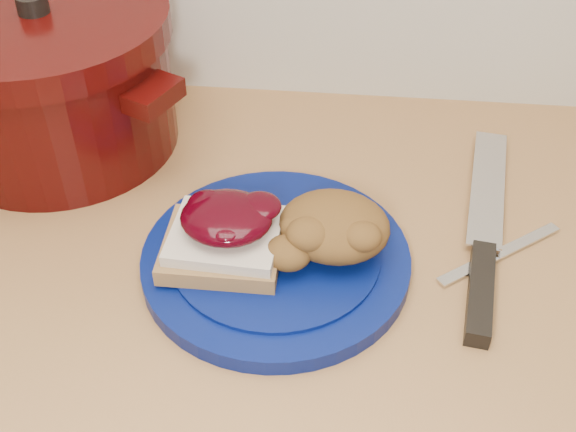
# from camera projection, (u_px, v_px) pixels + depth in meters

# --- Properties ---
(plate) EXTENTS (0.29, 0.29, 0.02)m
(plate) POSITION_uv_depth(u_px,v_px,m) (276.00, 260.00, 0.71)
(plate) COLOR #051253
(plate) RESTS_ON wood_countertop
(sandwich) EXTENTS (0.11, 0.10, 0.06)m
(sandwich) POSITION_uv_depth(u_px,v_px,m) (225.00, 233.00, 0.68)
(sandwich) COLOR olive
(sandwich) RESTS_ON plate
(stuffing_mound) EXTENTS (0.12, 0.10, 0.05)m
(stuffing_mound) POSITION_uv_depth(u_px,v_px,m) (334.00, 226.00, 0.69)
(stuffing_mound) COLOR brown
(stuffing_mound) RESTS_ON plate
(chef_knife) EXTENTS (0.08, 0.33, 0.02)m
(chef_knife) POSITION_uv_depth(u_px,v_px,m) (483.00, 260.00, 0.71)
(chef_knife) COLOR black
(chef_knife) RESTS_ON wood_countertop
(butter_knife) EXTENTS (0.13, 0.10, 0.00)m
(butter_knife) POSITION_uv_depth(u_px,v_px,m) (500.00, 253.00, 0.72)
(butter_knife) COLOR silver
(butter_knife) RESTS_ON wood_countertop
(dutch_oven) EXTENTS (0.38, 0.38, 0.18)m
(dutch_oven) POSITION_uv_depth(u_px,v_px,m) (51.00, 79.00, 0.82)
(dutch_oven) COLOR #340605
(dutch_oven) RESTS_ON wood_countertop
(pepper_grinder) EXTENTS (0.06, 0.06, 0.12)m
(pepper_grinder) POSITION_uv_depth(u_px,v_px,m) (31.00, 97.00, 0.84)
(pepper_grinder) COLOR black
(pepper_grinder) RESTS_ON wood_countertop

